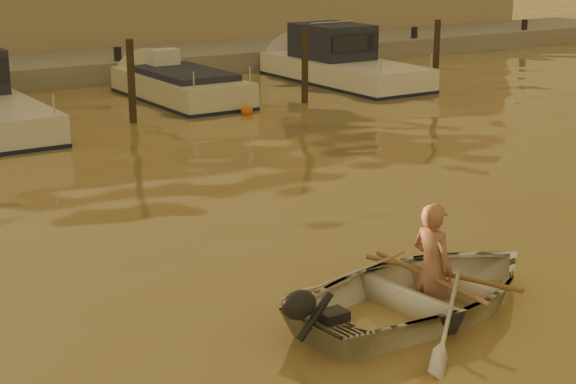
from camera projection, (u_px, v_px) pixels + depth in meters
dinghy at (426, 291)px, 10.43m from camera, size 3.86×2.95×0.74m
person at (432, 269)px, 10.42m from camera, size 0.45×0.63×1.62m
outboard_motor at (331, 322)px, 9.51m from camera, size 0.94×0.50×0.70m
oar_port at (440, 273)px, 10.54m from camera, size 0.72×2.01×0.13m
oar_starboard at (429, 277)px, 10.41m from camera, size 0.19×2.10×0.13m
moored_boat_3 at (180, 92)px, 24.24m from camera, size 2.01×5.82×0.95m
moored_boat_4 at (344, 63)px, 27.04m from camera, size 2.26×6.96×1.75m
piling_2 at (132, 86)px, 21.05m from camera, size 0.18×0.18×2.20m
piling_3 at (305, 70)px, 23.66m from camera, size 0.18×0.18×2.20m
piling_4 at (436, 57)px, 26.12m from camera, size 0.18×0.18×2.20m
fender_c at (64, 136)px, 19.33m from camera, size 0.30×0.30×0.30m
fender_d at (247, 111)px, 22.24m from camera, size 0.30×0.30×0.30m
fender_e at (379, 93)px, 24.76m from camera, size 0.30×0.30×0.30m
quay at (40, 76)px, 27.58m from camera, size 52.00×4.00×1.00m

